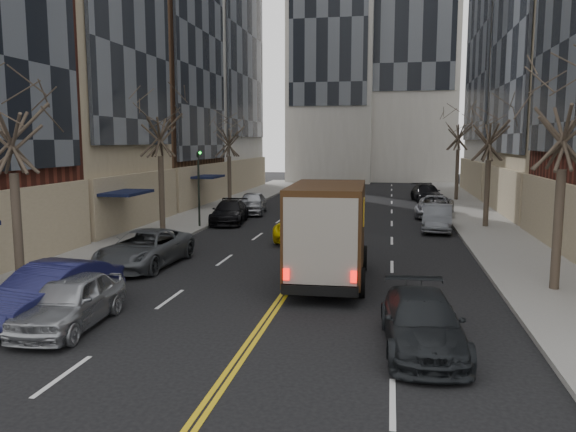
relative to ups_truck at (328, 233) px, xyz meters
The scene contains 21 objects.
sidewalk_left 19.07m from the ups_truck, 122.65° to the left, with size 4.00×66.00×0.15m, color slate.
sidewalk_right 17.85m from the ups_truck, 64.12° to the left, with size 4.00×66.00×0.15m, color slate.
tree_lf_near 11.39m from the ups_truck, 163.31° to the right, with size 3.20×3.20×8.41m.
tree_lf_mid 14.31m from the ups_truck, 138.17° to the left, with size 3.20×3.20×8.91m.
tree_lf_far 24.54m from the ups_truck, 114.55° to the left, with size 3.20×3.20×8.12m.
tree_rt_near 8.88m from the ups_truck, ahead, with size 3.20×3.20×8.71m.
tree_rt_mid 16.49m from the ups_truck, 61.63° to the left, with size 3.20×3.20×8.32m.
tree_rt_far 30.36m from the ups_truck, 75.39° to the left, with size 3.20×3.20×9.11m.
traffic_signal 14.01m from the ups_truck, 128.18° to the left, with size 0.29×0.26×4.70m.
ups_truck is the anchor object (origin of this frame).
observer_sedan 6.79m from the ups_truck, 63.78° to the right, with size 2.16×4.69×1.33m.
taxi 8.90m from the ups_truck, 103.87° to the left, with size 2.47×5.36×1.49m, color yellow.
pedestrian 8.12m from the ups_truck, 106.79° to the left, with size 0.65×0.43×1.78m, color black.
parked_lf_a 8.84m from the ups_truck, 136.32° to the right, with size 1.71×4.26×1.45m, color #A0A3A7.
parked_lf_b 9.17m from the ups_truck, 143.12° to the right, with size 1.66×4.75×1.57m, color #101133.
parked_lf_c 7.72m from the ups_truck, behind, with size 2.42×5.24×1.46m, color #44474B.
parked_lf_d 15.39m from the ups_truck, 119.45° to the left, with size 1.93×4.76×1.38m, color black.
parked_lf_e 19.38m from the ups_truck, 112.02° to the left, with size 1.80×4.48×1.53m, color #999BA0.
parked_rt_a 13.52m from the ups_truck, 69.29° to the left, with size 1.54×4.42×1.46m, color #53565B.
parked_rt_b 19.31m from the ups_truck, 74.80° to the left, with size 2.34×5.08×1.41m, color #B8B9C0.
parked_rt_c 28.39m from the ups_truck, 79.73° to the left, with size 2.03×5.00×1.45m, color black.
Camera 1 is at (3.36, -8.47, 5.04)m, focal length 35.00 mm.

